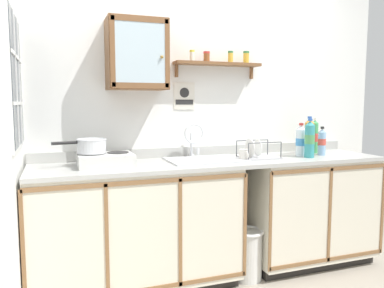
# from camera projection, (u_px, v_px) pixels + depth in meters

# --- Properties ---
(back_wall) EXTENTS (3.44, 0.07, 2.54)m
(back_wall) POSITION_uv_depth(u_px,v_px,m) (202.00, 116.00, 3.29)
(back_wall) COLOR white
(back_wall) RESTS_ON ground
(side_wall_left) EXTENTS (0.05, 3.47, 2.54)m
(side_wall_left) POSITION_uv_depth(u_px,v_px,m) (1.00, 128.00, 1.90)
(side_wall_left) COLOR white
(side_wall_left) RESTS_ON ground
(lower_cabinet_run) EXTENTS (1.52, 0.60, 0.91)m
(lower_cabinet_run) POSITION_uv_depth(u_px,v_px,m) (136.00, 229.00, 2.85)
(lower_cabinet_run) COLOR black
(lower_cabinet_run) RESTS_ON ground
(lower_cabinet_run_right) EXTENTS (1.11, 0.60, 0.91)m
(lower_cabinet_run_right) POSITION_uv_depth(u_px,v_px,m) (306.00, 210.00, 3.36)
(lower_cabinet_run_right) COLOR black
(lower_cabinet_run_right) RESTS_ON ground
(countertop) EXTENTS (2.80, 0.63, 0.03)m
(countertop) POSITION_uv_depth(u_px,v_px,m) (217.00, 162.00, 3.02)
(countertop) COLOR #B2B2AD
(countertop) RESTS_ON lower_cabinet_run
(backsplash) EXTENTS (2.80, 0.02, 0.08)m
(backsplash) POSITION_uv_depth(u_px,v_px,m) (204.00, 151.00, 3.28)
(backsplash) COLOR #B2B2AD
(backsplash) RESTS_ON countertop
(sink) EXTENTS (0.60, 0.45, 0.40)m
(sink) POSITION_uv_depth(u_px,v_px,m) (204.00, 163.00, 3.02)
(sink) COLOR silver
(sink) RESTS_ON countertop
(hot_plate_stove) EXTENTS (0.38, 0.31, 0.09)m
(hot_plate_stove) POSITION_uv_depth(u_px,v_px,m) (106.00, 160.00, 2.74)
(hot_plate_stove) COLOR silver
(hot_plate_stove) RESTS_ON countertop
(saucepan) EXTENTS (0.37, 0.21, 0.10)m
(saucepan) POSITION_uv_depth(u_px,v_px,m) (91.00, 145.00, 2.72)
(saucepan) COLOR silver
(saucepan) RESTS_ON hot_plate_stove
(bottle_juice_amber_0) EXTENTS (0.08, 0.08, 0.33)m
(bottle_juice_amber_0) POSITION_uv_depth(u_px,v_px,m) (309.00, 137.00, 3.33)
(bottle_juice_amber_0) COLOR gold
(bottle_juice_amber_0) RESTS_ON countertop
(bottle_soda_green_1) EXTENTS (0.06, 0.06, 0.32)m
(bottle_soda_green_1) POSITION_uv_depth(u_px,v_px,m) (315.00, 137.00, 3.43)
(bottle_soda_green_1) COLOR #4CB266
(bottle_soda_green_1) RESTS_ON countertop
(bottle_water_clear_2) EXTENTS (0.09, 0.09, 0.28)m
(bottle_water_clear_2) POSITION_uv_depth(u_px,v_px,m) (301.00, 141.00, 3.25)
(bottle_water_clear_2) COLOR silver
(bottle_water_clear_2) RESTS_ON countertop
(bottle_water_blue_3) EXTENTS (0.07, 0.07, 0.25)m
(bottle_water_blue_3) POSITION_uv_depth(u_px,v_px,m) (322.00, 142.00, 3.30)
(bottle_water_blue_3) COLOR #8CB7E0
(bottle_water_blue_3) RESTS_ON countertop
(bottle_detergent_teal_4) EXTENTS (0.08, 0.08, 0.32)m
(bottle_detergent_teal_4) POSITION_uv_depth(u_px,v_px,m) (310.00, 139.00, 3.15)
(bottle_detergent_teal_4) COLOR teal
(bottle_detergent_teal_4) RESTS_ON countertop
(dish_rack) EXTENTS (0.32, 0.22, 0.16)m
(dish_rack) POSITION_uv_depth(u_px,v_px,m) (257.00, 154.00, 3.11)
(dish_rack) COLOR #B2B2B7
(dish_rack) RESTS_ON countertop
(mug) EXTENTS (0.08, 0.11, 0.09)m
(mug) POSITION_uv_depth(u_px,v_px,m) (244.00, 155.00, 3.01)
(mug) COLOR white
(mug) RESTS_ON countertop
(wall_cabinet) EXTENTS (0.44, 0.30, 0.52)m
(wall_cabinet) POSITION_uv_depth(u_px,v_px,m) (137.00, 55.00, 2.89)
(wall_cabinet) COLOR brown
(spice_shelf) EXTENTS (0.75, 0.14, 0.23)m
(spice_shelf) POSITION_uv_depth(u_px,v_px,m) (219.00, 63.00, 3.19)
(spice_shelf) COLOR brown
(warning_sign) EXTENTS (0.18, 0.01, 0.22)m
(warning_sign) POSITION_uv_depth(u_px,v_px,m) (184.00, 96.00, 3.18)
(warning_sign) COLOR silver
(window) EXTENTS (0.03, 0.70, 0.86)m
(window) POSITION_uv_depth(u_px,v_px,m) (15.00, 80.00, 2.40)
(window) COLOR #262D38
(trash_bin) EXTENTS (0.26, 0.26, 0.40)m
(trash_bin) POSITION_uv_depth(u_px,v_px,m) (247.00, 253.00, 3.03)
(trash_bin) COLOR silver
(trash_bin) RESTS_ON ground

